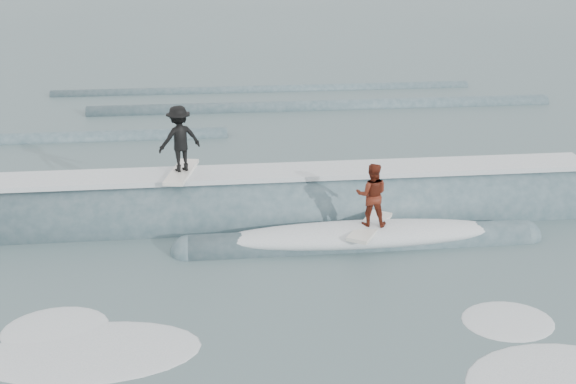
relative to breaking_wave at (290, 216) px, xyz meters
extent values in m
plane|color=#3E585B|center=(-0.15, -5.55, -0.03)|extent=(160.00, 160.00, 0.00)
cylinder|color=#35505A|center=(-0.15, 0.19, -0.03)|extent=(21.43, 2.49, 2.49)
cylinder|color=#35505A|center=(1.65, -2.01, -0.03)|extent=(9.00, 0.94, 0.94)
sphere|color=#35505A|center=(-2.85, -2.01, -0.03)|extent=(0.94, 0.94, 0.94)
sphere|color=#35505A|center=(6.15, -2.01, -0.03)|extent=(0.94, 0.94, 0.94)
cube|color=white|center=(-0.15, 0.19, 1.28)|extent=(18.00, 1.30, 0.14)
ellipsoid|color=white|center=(1.65, -2.01, 0.27)|extent=(7.60, 1.30, 0.60)
cube|color=white|center=(-3.05, 0.19, 1.40)|extent=(0.93, 2.07, 0.10)
imported|color=black|center=(-3.05, 0.19, 2.38)|extent=(1.37, 1.11, 1.85)
cube|color=white|center=(1.88, -2.01, 0.49)|extent=(1.55, 1.98, 0.10)
imported|color=#5C1E11|center=(1.88, -2.01, 1.38)|extent=(0.93, 0.79, 1.69)
ellipsoid|color=white|center=(3.98, -5.92, -0.03)|extent=(1.94, 1.32, 0.10)
ellipsoid|color=white|center=(-5.49, -5.19, -0.03)|extent=(2.01, 1.37, 0.10)
ellipsoid|color=white|center=(-4.59, -6.09, -0.03)|extent=(3.58, 2.44, 0.10)
cylinder|color=#35505A|center=(3.01, 12.45, -0.03)|extent=(22.00, 0.80, 0.80)
cylinder|color=#35505A|center=(0.49, 16.45, -0.03)|extent=(22.00, 0.60, 0.60)
camera|label=1|loc=(-1.89, -16.96, 7.53)|focal=40.00mm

